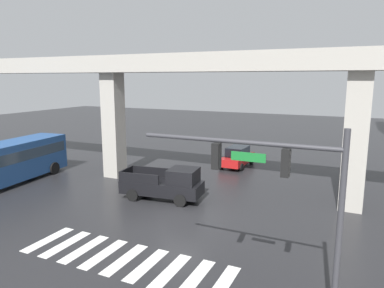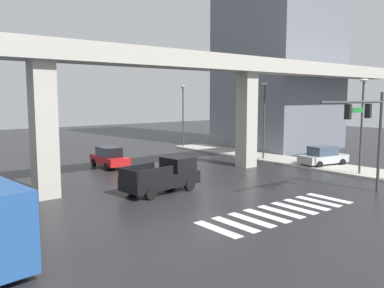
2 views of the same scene
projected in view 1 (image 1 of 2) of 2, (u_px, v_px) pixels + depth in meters
The scene contains 7 objects.
ground_plane at pixel (179, 218), 19.55m from camera, with size 120.00×120.00×0.00m, color #232326.
crosswalk_stripes at pixel (125, 259), 15.04m from camera, with size 9.35×2.80×0.01m.
elevated_overpass at pixel (217, 72), 22.96m from camera, with size 59.87×2.40×9.15m.
pickup_truck at pixel (166, 184), 22.33m from camera, with size 5.29×2.53×2.08m.
city_bus at pixel (2, 162), 25.06m from camera, with size 3.67×11.01×2.99m.
sedan_red at pixel (237, 157), 30.82m from camera, with size 2.10×4.37×1.72m.
traffic_signal_mast at pixel (281, 185), 10.68m from camera, with size 6.49×0.32×6.20m.
Camera 1 is at (8.49, -16.43, 7.54)m, focal length 33.33 mm.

